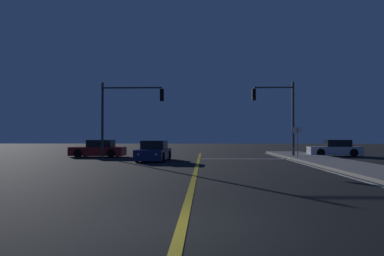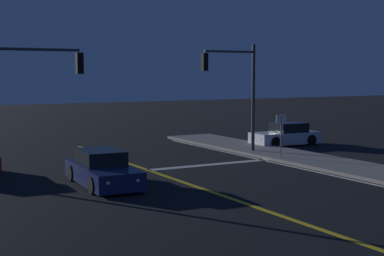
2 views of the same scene
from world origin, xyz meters
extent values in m
cube|color=gold|center=(0.00, 11.73, 0.01)|extent=(0.20, 39.87, 0.01)
cube|color=silver|center=(3.22, 21.95, 0.01)|extent=(6.43, 0.50, 0.01)
cube|color=silver|center=(10.98, 26.22, 0.44)|extent=(4.22, 1.95, 0.68)
cube|color=black|center=(11.23, 26.21, 1.04)|extent=(1.98, 1.60, 0.60)
cylinder|color=black|center=(9.66, 25.47, 0.32)|extent=(0.65, 0.25, 0.64)
cylinder|color=black|center=(9.74, 27.10, 0.32)|extent=(0.65, 0.25, 0.64)
cylinder|color=black|center=(12.23, 25.34, 0.32)|extent=(0.65, 0.25, 0.64)
cylinder|color=black|center=(12.30, 26.98, 0.32)|extent=(0.65, 0.25, 0.64)
sphere|color=#FFF4CC|center=(8.95, 25.78, 0.52)|extent=(0.18, 0.18, 0.18)
sphere|color=#FFF4CC|center=(9.00, 26.86, 0.52)|extent=(0.18, 0.18, 0.18)
sphere|color=red|center=(12.98, 25.58, 0.52)|extent=(0.14, 0.14, 0.14)
sphere|color=red|center=(13.03, 26.67, 0.52)|extent=(0.14, 0.14, 0.14)
cube|color=navy|center=(-2.98, 19.67, 0.44)|extent=(1.99, 4.69, 0.68)
cube|color=black|center=(-2.97, 19.95, 1.04)|extent=(1.62, 2.19, 0.60)
cylinder|color=black|center=(-2.23, 18.20, 0.32)|extent=(0.25, 0.65, 0.64)
cylinder|color=black|center=(-3.87, 18.28, 0.32)|extent=(0.25, 0.65, 0.64)
cylinder|color=black|center=(-2.09, 21.06, 0.32)|extent=(0.25, 0.65, 0.64)
cylinder|color=black|center=(-3.73, 21.14, 0.32)|extent=(0.25, 0.65, 0.64)
sphere|color=#FFF4CC|center=(-2.55, 17.40, 0.52)|extent=(0.18, 0.18, 0.18)
sphere|color=#FFF4CC|center=(-3.64, 17.46, 0.52)|extent=(0.18, 0.18, 0.18)
sphere|color=red|center=(-2.33, 21.89, 0.52)|extent=(0.14, 0.14, 0.14)
sphere|color=red|center=(-3.42, 21.95, 0.52)|extent=(0.14, 0.14, 0.14)
cylinder|color=#38383D|center=(7.23, 24.25, 2.90)|extent=(0.18, 0.18, 5.80)
cylinder|color=#38383D|center=(5.73, 24.25, 5.40)|extent=(3.02, 0.12, 0.12)
cube|color=black|center=(4.22, 24.25, 4.85)|extent=(0.28, 0.28, 0.90)
sphere|color=red|center=(4.22, 24.25, 5.12)|extent=(0.22, 0.22, 0.22)
sphere|color=#4C2D05|center=(4.22, 24.25, 4.85)|extent=(0.22, 0.22, 0.22)
sphere|color=#0A3814|center=(4.22, 24.25, 4.58)|extent=(0.22, 0.22, 0.22)
cylinder|color=#38383D|center=(-5.00, 22.85, 5.25)|extent=(4.46, 0.12, 0.12)
cube|color=black|center=(-2.78, 22.85, 4.70)|extent=(0.28, 0.28, 0.90)
sphere|color=red|center=(-2.78, 22.85, 4.97)|extent=(0.22, 0.22, 0.22)
sphere|color=#4C2D05|center=(-2.78, 22.85, 4.70)|extent=(0.22, 0.22, 0.22)
sphere|color=#0A3814|center=(-2.78, 22.85, 4.43)|extent=(0.22, 0.22, 0.22)
cylinder|color=slate|center=(6.93, 21.45, 1.15)|extent=(0.06, 0.06, 2.30)
cube|color=white|center=(6.93, 21.45, 2.05)|extent=(0.56, 0.10, 0.40)
camera|label=1|loc=(0.42, -7.46, 1.65)|focal=38.30mm
camera|label=2|loc=(-10.68, -1.10, 4.27)|focal=54.24mm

